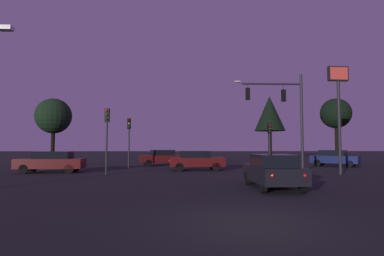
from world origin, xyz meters
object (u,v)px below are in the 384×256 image
(tree_behind_sign, at_px, (336,114))
(tree_center_horizon, at_px, (53,116))
(traffic_light_corner_left, at_px, (107,128))
(car_crossing_left, at_px, (196,160))
(car_nearside_lane, at_px, (273,171))
(traffic_signal_mast_arm, at_px, (284,107))
(car_crossing_right, at_px, (51,162))
(traffic_light_median, at_px, (270,136))
(car_far_lane, at_px, (161,157))
(car_parked_lot, at_px, (334,158))
(store_sign_illuminated, at_px, (339,95))
(tree_left_far, at_px, (270,114))
(traffic_light_corner_right, at_px, (129,133))

(tree_behind_sign, bearing_deg, tree_center_horizon, -171.09)
(traffic_light_corner_left, bearing_deg, car_crossing_left, 31.21)
(car_nearside_lane, height_order, car_crossing_left, same)
(car_nearside_lane, distance_m, tree_center_horizon, 22.06)
(traffic_signal_mast_arm, relative_size, tree_behind_sign, 1.04)
(car_crossing_right, relative_size, tree_center_horizon, 0.75)
(traffic_light_corner_left, xyz_separation_m, tree_behind_sign, (21.64, 12.47, 2.30))
(traffic_light_median, distance_m, car_nearside_lane, 15.39)
(car_far_lane, relative_size, car_parked_lot, 1.01)
(traffic_light_median, height_order, car_crossing_left, traffic_light_median)
(store_sign_illuminated, bearing_deg, traffic_signal_mast_arm, 138.64)
(car_nearside_lane, relative_size, car_parked_lot, 1.00)
(traffic_signal_mast_arm, distance_m, tree_center_horizon, 20.32)
(car_parked_lot, xyz_separation_m, tree_center_horizon, (-25.98, 0.09, 3.83))
(car_nearside_lane, xyz_separation_m, store_sign_illuminated, (6.46, 6.56, 4.53))
(traffic_light_median, relative_size, store_sign_illuminated, 0.55)
(traffic_light_median, bearing_deg, tree_center_horizon, 180.00)
(car_crossing_left, height_order, car_crossing_right, same)
(store_sign_illuminated, height_order, tree_center_horizon, store_sign_illuminated)
(car_nearside_lane, xyz_separation_m, tree_center_horizon, (-15.99, 14.72, 3.83))
(traffic_signal_mast_arm, height_order, car_parked_lot, traffic_signal_mast_arm)
(store_sign_illuminated, bearing_deg, tree_left_far, 87.22)
(tree_left_far, bearing_deg, traffic_light_corner_right, -137.69)
(traffic_light_median, height_order, tree_behind_sign, tree_behind_sign)
(traffic_signal_mast_arm, distance_m, traffic_light_corner_right, 12.74)
(traffic_light_corner_right, height_order, car_far_lane, traffic_light_corner_right)
(car_far_lane, height_order, car_parked_lot, same)
(tree_behind_sign, xyz_separation_m, tree_left_far, (-5.07, 7.77, 0.79))
(car_crossing_left, bearing_deg, car_parked_lot, 17.96)
(traffic_light_corner_left, bearing_deg, tree_center_horizon, 130.61)
(car_crossing_left, bearing_deg, car_crossing_right, -169.56)
(traffic_light_corner_left, distance_m, car_far_lane, 10.41)
(store_sign_illuminated, bearing_deg, tree_behind_sign, 64.36)
(car_crossing_left, distance_m, tree_center_horizon, 14.18)
(traffic_signal_mast_arm, xyz_separation_m, tree_center_horizon, (-19.53, 5.60, -0.25))
(traffic_light_median, bearing_deg, car_crossing_left, -148.44)
(tree_behind_sign, relative_size, tree_left_far, 0.83)
(traffic_light_median, bearing_deg, car_nearside_lane, -105.17)
(car_parked_lot, height_order, store_sign_illuminated, store_sign_illuminated)
(traffic_light_corner_left, relative_size, tree_left_far, 0.51)
(car_crossing_right, relative_size, tree_behind_sign, 0.67)
(car_parked_lot, bearing_deg, car_far_lane, 173.67)
(traffic_signal_mast_arm, bearing_deg, tree_left_far, 77.67)
(traffic_light_corner_left, xyz_separation_m, store_sign_illuminated, (15.58, -0.16, 2.21))
(traffic_light_corner_left, distance_m, tree_center_horizon, 10.65)
(car_far_lane, relative_size, tree_center_horizon, 0.69)
(car_nearside_lane, relative_size, tree_center_horizon, 0.68)
(car_crossing_left, distance_m, car_parked_lot, 13.69)
(car_nearside_lane, relative_size, tree_behind_sign, 0.61)
(car_crossing_right, bearing_deg, traffic_light_corner_left, -22.27)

